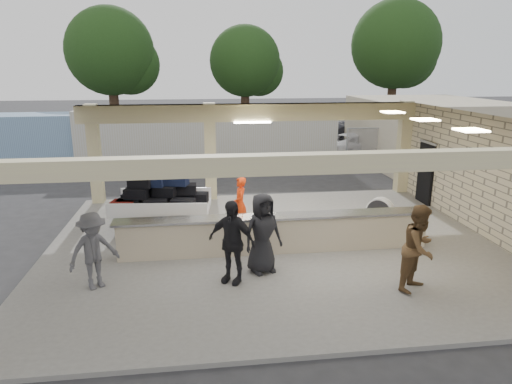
{
  "coord_description": "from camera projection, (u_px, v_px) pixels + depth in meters",
  "views": [
    {
      "loc": [
        -1.93,
        -11.46,
        4.76
      ],
      "look_at": [
        -0.33,
        1.0,
        1.3
      ],
      "focal_mm": 32.0,
      "sensor_mm": 36.0,
      "label": 1
    }
  ],
  "objects": [
    {
      "name": "ground",
      "position": [
        272.0,
        247.0,
        12.46
      ],
      "size": [
        120.0,
        120.0,
        0.0
      ],
      "primitive_type": "plane",
      "color": "#29292C",
      "rests_on": "ground"
    },
    {
      "name": "pavilion",
      "position": [
        277.0,
        193.0,
        12.76
      ],
      "size": [
        12.01,
        10.0,
        3.55
      ],
      "color": "slate",
      "rests_on": "ground"
    },
    {
      "name": "baggage_counter",
      "position": [
        276.0,
        233.0,
        11.83
      ],
      "size": [
        8.2,
        0.58,
        0.98
      ],
      "color": "#BBAA8C",
      "rests_on": "pavilion"
    },
    {
      "name": "luggage_cart",
      "position": [
        160.0,
        200.0,
        13.32
      ],
      "size": [
        2.93,
        1.98,
        1.62
      ],
      "rotation": [
        0.0,
        0.0,
        -0.1
      ],
      "color": "white",
      "rests_on": "pavilion"
    },
    {
      "name": "drum_fan",
      "position": [
        380.0,
        211.0,
        13.61
      ],
      "size": [
        0.79,
        0.75,
        0.91
      ],
      "rotation": [
        0.0,
        0.0,
        -0.73
      ],
      "color": "white",
      "rests_on": "pavilion"
    },
    {
      "name": "baggage_handler",
      "position": [
        240.0,
        204.0,
        13.33
      ],
      "size": [
        0.32,
        0.58,
        1.58
      ],
      "primitive_type": "imported",
      "rotation": [
        0.0,
        0.0,
        4.7
      ],
      "color": "#FE3A0D",
      "rests_on": "pavilion"
    },
    {
      "name": "passenger_a",
      "position": [
        419.0,
        248.0,
        9.68
      ],
      "size": [
        0.97,
        0.9,
        1.89
      ],
      "primitive_type": "imported",
      "rotation": [
        0.0,
        0.0,
        0.69
      ],
      "color": "brown",
      "rests_on": "pavilion"
    },
    {
      "name": "passenger_b",
      "position": [
        232.0,
        242.0,
        10.02
      ],
      "size": [
        1.16,
        0.92,
        1.9
      ],
      "primitive_type": "imported",
      "rotation": [
        0.0,
        0.0,
        -0.55
      ],
      "color": "black",
      "rests_on": "pavilion"
    },
    {
      "name": "passenger_c",
      "position": [
        93.0,
        251.0,
        9.76
      ],
      "size": [
        1.13,
        0.95,
        1.71
      ],
      "primitive_type": "imported",
      "rotation": [
        0.0,
        0.0,
        0.61
      ],
      "color": "#4B4B50",
      "rests_on": "pavilion"
    },
    {
      "name": "passenger_d",
      "position": [
        263.0,
        233.0,
        10.53
      ],
      "size": [
        1.0,
        0.68,
        1.9
      ],
      "primitive_type": "imported",
      "rotation": [
        0.0,
        0.0,
        0.35
      ],
      "color": "black",
      "rests_on": "pavilion"
    },
    {
      "name": "car_white_a",
      "position": [
        358.0,
        145.0,
        24.85
      ],
      "size": [
        5.02,
        3.77,
        1.3
      ],
      "primitive_type": "imported",
      "rotation": [
        0.0,
        0.0,
        1.98
      ],
      "color": "white",
      "rests_on": "ground"
    },
    {
      "name": "car_white_b",
      "position": [
        424.0,
        141.0,
        26.06
      ],
      "size": [
        4.62,
        2.73,
        1.37
      ],
      "primitive_type": "imported",
      "rotation": [
        0.0,
        0.0,
        1.84
      ],
      "color": "white",
      "rests_on": "ground"
    },
    {
      "name": "car_dark",
      "position": [
        358.0,
        135.0,
        27.44
      ],
      "size": [
        4.75,
        1.94,
        1.55
      ],
      "primitive_type": "imported",
      "rotation": [
        0.0,
        0.0,
        1.64
      ],
      "color": "black",
      "rests_on": "ground"
    },
    {
      "name": "container_white",
      "position": [
        209.0,
        136.0,
        23.2
      ],
      "size": [
        12.81,
        2.89,
        2.76
      ],
      "primitive_type": "cube",
      "rotation": [
        0.0,
        0.0,
        -0.03
      ],
      "color": "#B9BAB5",
      "rests_on": "ground"
    },
    {
      "name": "fence",
      "position": [
        466.0,
        146.0,
        22.14
      ],
      "size": [
        12.06,
        0.06,
        2.03
      ],
      "color": "gray",
      "rests_on": "ground"
    },
    {
      "name": "tree_left",
      "position": [
        115.0,
        55.0,
        33.14
      ],
      "size": [
        6.6,
        6.3,
        9.0
      ],
      "color": "#382619",
      "rests_on": "ground"
    },
    {
      "name": "tree_mid",
      "position": [
        249.0,
        64.0,
        36.44
      ],
      "size": [
        6.0,
        5.6,
        8.0
      ],
      "color": "#382619",
      "rests_on": "ground"
    },
    {
      "name": "tree_right",
      "position": [
        398.0,
        48.0,
        36.63
      ],
      "size": [
        7.2,
        7.0,
        10.0
      ],
      "color": "#382619",
      "rests_on": "ground"
    },
    {
      "name": "adjacent_building",
      "position": [
        428.0,
        132.0,
        22.77
      ],
      "size": [
        6.0,
        8.0,
        3.2
      ],
      "primitive_type": "cube",
      "color": "beige",
      "rests_on": "ground"
    }
  ]
}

